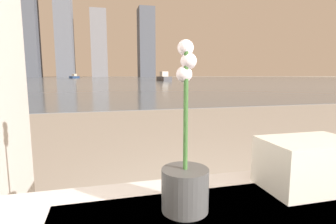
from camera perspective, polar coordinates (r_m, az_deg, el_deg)
name	(u,v)px	position (r m, az deg, el deg)	size (l,w,h in m)	color
potted_orchid	(185,175)	(0.72, 3.74, -13.63)	(0.13, 0.13, 0.45)	#4C4C4C
towel_stack	(308,164)	(0.97, 28.21, -9.89)	(0.29, 0.19, 0.16)	silver
harbor_water	(104,79)	(61.86, -13.81, 6.99)	(180.00, 110.00, 0.01)	slate
harbor_boat_0	(164,78)	(40.92, -0.90, 7.50)	(1.62, 3.93, 1.44)	#4C4C51
harbor_boat_1	(185,77)	(85.15, 3.63, 7.69)	(2.15, 2.87, 1.03)	navy
harbor_boat_3	(74,77)	(77.52, -19.71, 7.25)	(2.58, 3.37, 1.22)	navy
skyline_tower_2	(63,5)	(121.86, -21.90, 20.71)	(6.49, 10.69, 57.46)	slate
skyline_tower_3	(99,44)	(118.56, -14.80, 14.12)	(6.57, 8.32, 27.84)	slate
skyline_tower_4	(146,43)	(120.35, -4.80, 14.73)	(6.79, 8.73, 29.83)	#4C515B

